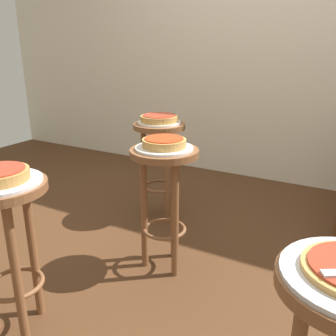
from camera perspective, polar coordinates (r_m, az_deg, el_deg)
The scene contains 9 objects.
ground_plane at distance 2.12m, azimuth 1.75°, elevation -14.64°, with size 6.00×6.00×0.00m, color #4C2D19.
back_wall at distance 3.35m, azimuth 16.46°, elevation 23.67°, with size 6.00×0.10×3.00m, color beige.
stool_middle at distance 1.59m, azimuth -23.84°, elevation -8.40°, with size 0.35×0.35×0.67m.
stool_leftside at distance 1.89m, azimuth -0.57°, elevation -2.43°, with size 0.35×0.35×0.67m.
serving_plate_leftside at distance 1.83m, azimuth -0.59°, elevation 3.13°, with size 0.29×0.29×0.01m, color silver.
pizza_leftside at distance 1.82m, azimuth -0.60°, elevation 3.99°, with size 0.22×0.22×0.05m.
stool_rear at distance 2.49m, azimuth -1.33°, elevation 2.80°, with size 0.35×0.35×0.67m.
serving_plate_rear at distance 2.45m, azimuth -1.37°, elevation 7.07°, with size 0.29×0.29×0.01m, color white.
pizza_rear at distance 2.44m, azimuth -1.37°, elevation 7.73°, with size 0.25×0.25×0.05m.
Camera 1 is at (0.81, -1.58, 1.16)m, focal length 39.21 mm.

